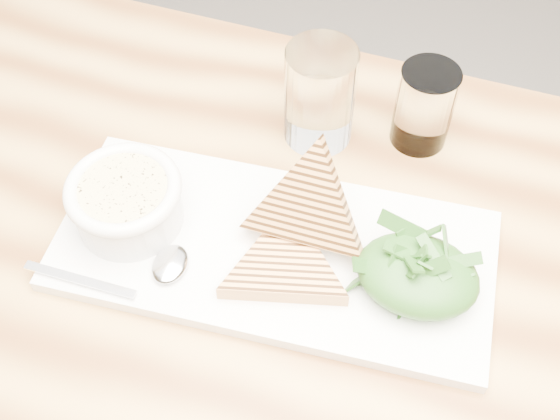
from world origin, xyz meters
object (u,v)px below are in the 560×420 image
(table_top, at_px, (302,306))
(soup_bowl, at_px, (128,206))
(platter, at_px, (274,250))
(glass_far, at_px, (424,107))
(glass_near, at_px, (320,96))

(table_top, bearing_deg, soup_bowl, 172.72)
(platter, distance_m, soup_bowl, 0.15)
(platter, height_order, glass_far, glass_far)
(platter, bearing_deg, soup_bowl, -175.16)
(table_top, distance_m, glass_far, 0.26)
(platter, xyz_separation_m, glass_near, (-0.00, 0.17, 0.05))
(glass_near, bearing_deg, table_top, -77.56)
(table_top, distance_m, glass_near, 0.23)
(soup_bowl, height_order, glass_near, glass_near)
(glass_far, bearing_deg, soup_bowl, -139.88)
(soup_bowl, bearing_deg, table_top, -7.28)
(soup_bowl, relative_size, glass_near, 0.91)
(table_top, height_order, glass_near, glass_near)
(table_top, height_order, soup_bowl, soup_bowl)
(glass_far, bearing_deg, table_top, -105.01)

